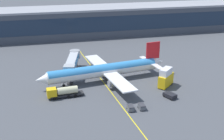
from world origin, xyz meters
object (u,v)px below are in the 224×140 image
Objects in this scene: fuel_tanker at (63,92)px; pushback_tug at (170,95)px; catering_lift at (166,78)px; baggage_cart_0 at (131,108)px; main_airliner at (104,70)px; baggage_cart_1 at (142,107)px.

fuel_tanker is 2.48× the size of pushback_tug.
baggage_cart_0 is at bearing -141.01° from catering_lift.
main_airliner is 23.81m from pushback_tug.
fuel_tanker is 33.03m from catering_lift.
main_airliner is 16.96× the size of baggage_cart_0.
baggage_cart_0 is at bearing -36.34° from fuel_tanker.
catering_lift is 1.52× the size of pushback_tug.
main_airliner is at bearing 132.88° from pushback_tug.
baggage_cart_0 is at bearing -83.84° from main_airliner.
pushback_tug is (-2.10, -8.02, -2.22)m from catering_lift.
main_airliner is 10.36× the size of pushback_tug.
fuel_tanker is 1.63× the size of catering_lift.
fuel_tanker is at bearing 165.67° from pushback_tug.
baggage_cart_0 is 1.00× the size of baggage_cart_1.
catering_lift is at bearing 45.61° from baggage_cart_1.
baggage_cart_1 is (-10.49, -4.85, -0.07)m from pushback_tug.
catering_lift is 20.45m from baggage_cart_0.
baggage_cart_0 is at bearing 178.52° from baggage_cart_1.
fuel_tanker is at bearing -147.58° from main_airliner.
baggage_cart_0 is at bearing -160.82° from pushback_tug.
pushback_tug is (16.08, -17.31, -2.99)m from main_airliner.
fuel_tanker is 4.07× the size of baggage_cart_0.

